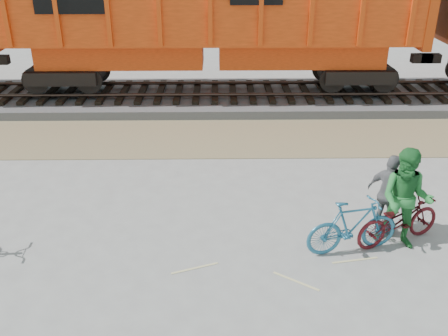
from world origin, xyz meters
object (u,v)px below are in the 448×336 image
at_px(bicycle_maroon, 398,220).
at_px(person_man, 406,199).
at_px(hopper_car_center, 211,15).
at_px(bicycle_teal, 353,226).
at_px(person_woman, 389,195).

xyz_separation_m(bicycle_maroon, person_man, (0.02, -0.10, 0.51)).
height_order(hopper_car_center, bicycle_teal, hopper_car_center).
distance_m(bicycle_maroon, person_man, 0.53).
distance_m(hopper_car_center, bicycle_maroon, 10.04).
xyz_separation_m(hopper_car_center, person_man, (3.75, -9.08, -1.99)).
distance_m(hopper_car_center, person_man, 10.02).
bearing_deg(person_woman, hopper_car_center, -15.94).
relative_size(hopper_car_center, person_man, 6.90).
xyz_separation_m(hopper_car_center, bicycle_teal, (2.75, -9.28, -2.45)).
distance_m(person_man, person_woman, 0.55).
bearing_deg(person_woman, person_man, 155.00).
xyz_separation_m(hopper_car_center, bicycle_maroon, (3.72, -8.98, -2.51)).
xyz_separation_m(bicycle_teal, person_woman, (0.88, 0.70, 0.29)).
bearing_deg(bicycle_teal, hopper_car_center, 4.06).
bearing_deg(bicycle_teal, person_woman, -63.66).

